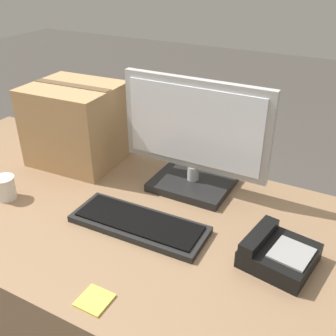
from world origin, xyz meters
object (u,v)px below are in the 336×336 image
at_px(monitor, 194,141).
at_px(paper_cup_right, 5,188).
at_px(desk_phone, 277,254).
at_px(cardboard_box, 76,124).
at_px(keyboard, 139,224).
at_px(sticky_note_pad, 95,300).

distance_m(monitor, paper_cup_right, 0.70).
height_order(desk_phone, cardboard_box, cardboard_box).
bearing_deg(cardboard_box, keyboard, -31.06).
height_order(monitor, sticky_note_pad, monitor).
xyz_separation_m(monitor, cardboard_box, (-0.52, -0.03, -0.03)).
bearing_deg(cardboard_box, monitor, 2.92).
xyz_separation_m(paper_cup_right, cardboard_box, (0.04, 0.37, 0.12)).
relative_size(keyboard, sticky_note_pad, 5.64).
relative_size(paper_cup_right, sticky_note_pad, 1.05).
bearing_deg(paper_cup_right, sticky_note_pad, -22.24).
xyz_separation_m(monitor, keyboard, (-0.05, -0.31, -0.18)).
bearing_deg(paper_cup_right, desk_phone, 7.47).
xyz_separation_m(desk_phone, cardboard_box, (-0.92, 0.24, 0.13)).
distance_m(keyboard, cardboard_box, 0.58).
bearing_deg(keyboard, paper_cup_right, -172.46).
bearing_deg(monitor, cardboard_box, -177.08).
distance_m(desk_phone, paper_cup_right, 0.96).
xyz_separation_m(desk_phone, sticky_note_pad, (-0.38, -0.36, -0.03)).
height_order(paper_cup_right, sticky_note_pad, paper_cup_right).
relative_size(keyboard, paper_cup_right, 5.35).
relative_size(desk_phone, sticky_note_pad, 2.65).
distance_m(cardboard_box, sticky_note_pad, 0.83).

